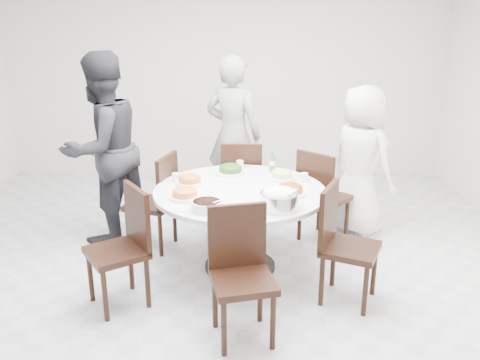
{
  "coord_description": "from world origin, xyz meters",
  "views": [
    {
      "loc": [
        0.19,
        -4.02,
        2.22
      ],
      "look_at": [
        0.2,
        0.18,
        0.82
      ],
      "focal_mm": 38.0,
      "sensor_mm": 36.0,
      "label": 1
    }
  ],
  "objects_px": {
    "chair_se": "(351,246)",
    "rice_bowl": "(279,201)",
    "diner_right": "(360,161)",
    "beverage_bottle": "(272,161)",
    "chair_n": "(242,183)",
    "diner_middle": "(233,135)",
    "chair_ne": "(324,196)",
    "diner_left": "(103,149)",
    "chair_s": "(243,278)",
    "dining_table": "(240,229)",
    "chair_nw": "(150,202)",
    "chair_sw": "(116,250)",
    "soup_bowl": "(207,206)"
  },
  "relations": [
    {
      "from": "chair_s",
      "to": "diner_right",
      "type": "height_order",
      "value": "diner_right"
    },
    {
      "from": "diner_middle",
      "to": "rice_bowl",
      "type": "distance_m",
      "value": 1.93
    },
    {
      "from": "chair_s",
      "to": "beverage_bottle",
      "type": "relative_size",
      "value": 4.53
    },
    {
      "from": "rice_bowl",
      "to": "beverage_bottle",
      "type": "height_order",
      "value": "beverage_bottle"
    },
    {
      "from": "chair_n",
      "to": "chair_sw",
      "type": "relative_size",
      "value": 1.0
    },
    {
      "from": "diner_right",
      "to": "dining_table",
      "type": "bearing_deg",
      "value": 85.45
    },
    {
      "from": "diner_left",
      "to": "beverage_bottle",
      "type": "height_order",
      "value": "diner_left"
    },
    {
      "from": "chair_ne",
      "to": "chair_s",
      "type": "bearing_deg",
      "value": 106.39
    },
    {
      "from": "chair_ne",
      "to": "soup_bowl",
      "type": "bearing_deg",
      "value": 87.16
    },
    {
      "from": "diner_middle",
      "to": "diner_right",
      "type": "bearing_deg",
      "value": 177.76
    },
    {
      "from": "diner_middle",
      "to": "chair_ne",
      "type": "bearing_deg",
      "value": 160.56
    },
    {
      "from": "diner_middle",
      "to": "beverage_bottle",
      "type": "height_order",
      "value": "diner_middle"
    },
    {
      "from": "diner_middle",
      "to": "soup_bowl",
      "type": "relative_size",
      "value": 7.32
    },
    {
      "from": "chair_ne",
      "to": "chair_n",
      "type": "height_order",
      "value": "same"
    },
    {
      "from": "chair_se",
      "to": "beverage_bottle",
      "type": "relative_size",
      "value": 4.53
    },
    {
      "from": "dining_table",
      "to": "chair_sw",
      "type": "distance_m",
      "value": 1.14
    },
    {
      "from": "rice_bowl",
      "to": "chair_se",
      "type": "bearing_deg",
      "value": -10.82
    },
    {
      "from": "chair_ne",
      "to": "chair_se",
      "type": "relative_size",
      "value": 1.0
    },
    {
      "from": "chair_sw",
      "to": "soup_bowl",
      "type": "bearing_deg",
      "value": 67.65
    },
    {
      "from": "chair_n",
      "to": "diner_middle",
      "type": "distance_m",
      "value": 0.62
    },
    {
      "from": "dining_table",
      "to": "chair_s",
      "type": "height_order",
      "value": "chair_s"
    },
    {
      "from": "chair_s",
      "to": "diner_left",
      "type": "bearing_deg",
      "value": 115.66
    },
    {
      "from": "diner_middle",
      "to": "rice_bowl",
      "type": "xyz_separation_m",
      "value": [
        0.38,
        -1.89,
        -0.08
      ]
    },
    {
      "from": "diner_middle",
      "to": "soup_bowl",
      "type": "height_order",
      "value": "diner_middle"
    },
    {
      "from": "chair_nw",
      "to": "diner_right",
      "type": "bearing_deg",
      "value": 116.88
    },
    {
      "from": "diner_middle",
      "to": "diner_left",
      "type": "relative_size",
      "value": 0.95
    },
    {
      "from": "dining_table",
      "to": "diner_middle",
      "type": "bearing_deg",
      "value": 92.91
    },
    {
      "from": "chair_n",
      "to": "chair_nw",
      "type": "height_order",
      "value": "same"
    },
    {
      "from": "chair_n",
      "to": "chair_se",
      "type": "height_order",
      "value": "same"
    },
    {
      "from": "chair_sw",
      "to": "diner_middle",
      "type": "relative_size",
      "value": 0.53
    },
    {
      "from": "chair_n",
      "to": "chair_sw",
      "type": "distance_m",
      "value": 1.88
    },
    {
      "from": "diner_left",
      "to": "dining_table",
      "type": "bearing_deg",
      "value": 99.54
    },
    {
      "from": "diner_left",
      "to": "chair_nw",
      "type": "bearing_deg",
      "value": 99.23
    },
    {
      "from": "chair_ne",
      "to": "diner_left",
      "type": "bearing_deg",
      "value": 40.96
    },
    {
      "from": "soup_bowl",
      "to": "beverage_bottle",
      "type": "bearing_deg",
      "value": 60.05
    },
    {
      "from": "diner_middle",
      "to": "diner_left",
      "type": "height_order",
      "value": "diner_left"
    },
    {
      "from": "diner_right",
      "to": "beverage_bottle",
      "type": "relative_size",
      "value": 7.35
    },
    {
      "from": "chair_n",
      "to": "rice_bowl",
      "type": "xyz_separation_m",
      "value": [
        0.29,
        -1.44,
        0.34
      ]
    },
    {
      "from": "chair_sw",
      "to": "diner_right",
      "type": "distance_m",
      "value": 2.63
    },
    {
      "from": "chair_sw",
      "to": "chair_se",
      "type": "relative_size",
      "value": 1.0
    },
    {
      "from": "chair_n",
      "to": "chair_s",
      "type": "bearing_deg",
      "value": 90.97
    },
    {
      "from": "diner_middle",
      "to": "rice_bowl",
      "type": "relative_size",
      "value": 5.9
    },
    {
      "from": "chair_s",
      "to": "beverage_bottle",
      "type": "bearing_deg",
      "value": 66.85
    },
    {
      "from": "chair_se",
      "to": "rice_bowl",
      "type": "height_order",
      "value": "chair_se"
    },
    {
      "from": "dining_table",
      "to": "rice_bowl",
      "type": "height_order",
      "value": "rice_bowl"
    },
    {
      "from": "chair_n",
      "to": "diner_right",
      "type": "relative_size",
      "value": 0.62
    },
    {
      "from": "diner_right",
      "to": "diner_middle",
      "type": "relative_size",
      "value": 0.86
    },
    {
      "from": "chair_ne",
      "to": "soup_bowl",
      "type": "distance_m",
      "value": 1.57
    },
    {
      "from": "diner_left",
      "to": "beverage_bottle",
      "type": "relative_size",
      "value": 8.95
    },
    {
      "from": "dining_table",
      "to": "beverage_bottle",
      "type": "bearing_deg",
      "value": 58.67
    }
  ]
}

